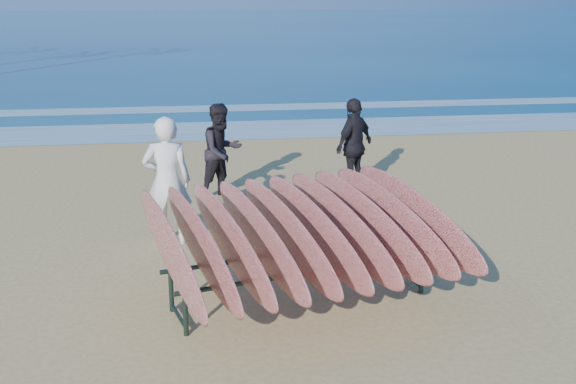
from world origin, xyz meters
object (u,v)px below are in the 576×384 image
object	(u,v)px
person_white	(167,181)
person_dark_a	(222,151)
surfboard_rack	(300,231)
person_dark_b	(354,146)

from	to	relation	value
person_white	person_dark_a	xyz separation A→B (m)	(0.90, 2.24, -0.10)
person_white	person_dark_a	size ratio (longest dim) A/B	1.12
surfboard_rack	person_dark_a	bearing A→B (deg)	84.21
surfboard_rack	person_white	world-z (taller)	person_white
surfboard_rack	person_white	xyz separation A→B (m)	(-1.58, 2.28, 0.05)
surfboard_rack	person_white	size ratio (longest dim) A/B	2.04
person_dark_a	person_dark_b	world-z (taller)	person_dark_b
person_white	person_dark_a	bearing A→B (deg)	-111.39
surfboard_rack	person_dark_b	distance (m)	4.89
person_dark_a	person_dark_b	xyz separation A→B (m)	(2.38, 0.07, 0.02)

